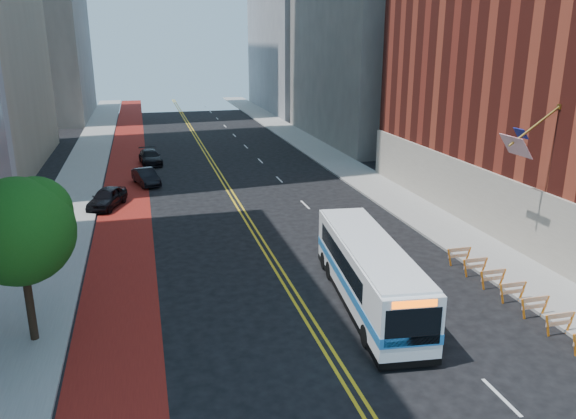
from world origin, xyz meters
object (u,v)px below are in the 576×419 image
(street_tree, at_px, (20,227))
(transit_bus, at_px, (368,272))
(car_b, at_px, (146,177))
(car_a, at_px, (107,198))
(car_c, at_px, (150,157))

(street_tree, height_order, transit_bus, street_tree)
(transit_bus, bearing_deg, car_b, 116.79)
(street_tree, relative_size, car_a, 1.56)
(transit_bus, distance_m, car_a, 22.86)
(car_a, bearing_deg, transit_bus, -36.58)
(street_tree, relative_size, car_c, 1.43)
(car_b, bearing_deg, transit_bus, -84.64)
(transit_bus, bearing_deg, car_c, 111.15)
(transit_bus, xyz_separation_m, car_a, (-12.35, 19.21, -0.87))
(car_a, height_order, car_b, car_a)
(car_b, bearing_deg, car_c, 70.91)
(transit_bus, xyz_separation_m, car_c, (-8.95, 33.51, -0.92))
(transit_bus, height_order, car_b, transit_bus)
(transit_bus, relative_size, car_a, 2.64)
(car_b, distance_m, car_c, 8.24)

